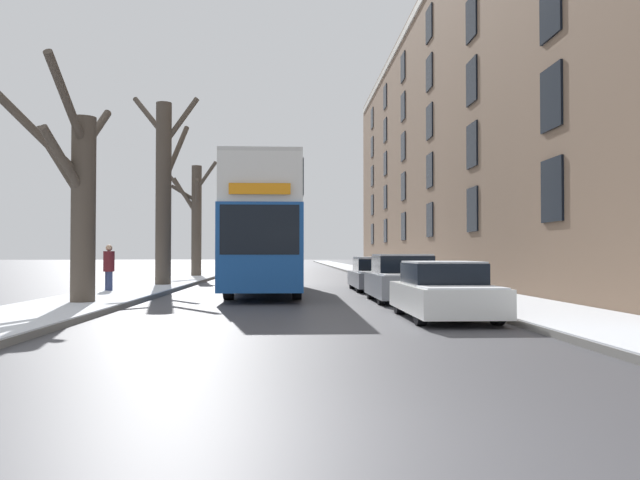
{
  "coord_description": "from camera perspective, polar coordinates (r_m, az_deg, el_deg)",
  "views": [
    {
      "loc": [
        -0.07,
        -4.62,
        1.45
      ],
      "look_at": [
        0.79,
        13.12,
        1.86
      ],
      "focal_mm": 35.0,
      "sensor_mm": 36.0,
      "label": 1
    }
  ],
  "objects": [
    {
      "name": "ground_plane",
      "position": [
        4.85,
        -1.94,
        -18.76
      ],
      "size": [
        320.0,
        320.0,
        0.0
      ],
      "primitive_type": "plane",
      "color": "#424247"
    },
    {
      "name": "sidewalk_left",
      "position": [
        57.93,
        -8.55,
        -2.65
      ],
      "size": [
        2.86,
        130.0,
        0.16
      ],
      "color": "slate",
      "rests_on": "ground"
    },
    {
      "name": "sidewalk_right",
      "position": [
        57.95,
        3.17,
        -2.66
      ],
      "size": [
        2.86,
        130.0,
        0.16
      ],
      "color": "slate",
      "rests_on": "ground"
    },
    {
      "name": "terrace_facade_right",
      "position": [
        38.85,
        15.31,
        8.68
      ],
      "size": [
        9.1,
        52.35,
        16.31
      ],
      "color": "#7A604C",
      "rests_on": "ground"
    },
    {
      "name": "bare_tree_left_0",
      "position": [
        18.17,
        -21.17,
        3.85
      ],
      "size": [
        2.17,
        4.09,
        6.35
      ],
      "color": "#4C4238",
      "rests_on": "ground"
    },
    {
      "name": "bare_tree_left_1",
      "position": [
        27.81,
        -14.07,
        4.69
      ],
      "size": [
        3.27,
        2.44,
        8.63
      ],
      "color": "#4C4238",
      "rests_on": "ground"
    },
    {
      "name": "bare_tree_left_2",
      "position": [
        38.63,
        -11.32,
        2.12
      ],
      "size": [
        3.16,
        1.9,
        7.0
      ],
      "color": "#4C4238",
      "rests_on": "ground"
    },
    {
      "name": "double_decker_bus",
      "position": [
        23.4,
        -4.87,
        1.43
      ],
      "size": [
        2.54,
        11.25,
        4.54
      ],
      "color": "#194C99",
      "rests_on": "ground"
    },
    {
      "name": "parked_car_0",
      "position": [
        14.29,
        11.25,
        -4.67
      ],
      "size": [
        1.81,
        4.07,
        1.29
      ],
      "color": "silver",
      "rests_on": "ground"
    },
    {
      "name": "parked_car_1",
      "position": [
        19.28,
        7.57,
        -3.61
      ],
      "size": [
        1.89,
        4.02,
        1.46
      ],
      "color": "slate",
      "rests_on": "ground"
    },
    {
      "name": "parked_car_2",
      "position": [
        25.06,
        5.16,
        -3.18
      ],
      "size": [
        1.9,
        4.55,
        1.35
      ],
      "color": "slate",
      "rests_on": "ground"
    },
    {
      "name": "oncoming_van",
      "position": [
        40.28,
        -6.38,
        -1.46
      ],
      "size": [
        1.99,
        5.52,
        2.49
      ],
      "color": "white",
      "rests_on": "ground"
    },
    {
      "name": "pedestrian_left_sidewalk",
      "position": [
        23.45,
        -18.74,
        -2.38
      ],
      "size": [
        0.39,
        0.39,
        1.79
      ],
      "rotation": [
        0.0,
        0.0,
        5.44
      ],
      "color": "navy",
      "rests_on": "ground"
    }
  ]
}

